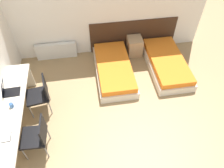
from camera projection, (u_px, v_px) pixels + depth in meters
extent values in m
cube|color=white|center=(100.00, 7.00, 5.39)|extent=(5.57, 0.05, 2.70)
cube|color=#382316|center=(133.00, 35.00, 6.12)|extent=(2.43, 0.03, 0.92)
cube|color=beige|center=(114.00, 71.00, 5.67)|extent=(0.92, 1.88, 0.20)
cube|color=orange|center=(114.00, 66.00, 5.55)|extent=(0.84, 1.80, 0.14)
cube|color=beige|center=(166.00, 65.00, 5.82)|extent=(0.92, 1.88, 0.20)
cube|color=orange|center=(167.00, 60.00, 5.69)|extent=(0.84, 1.80, 0.14)
cube|color=tan|center=(135.00, 46.00, 6.11)|extent=(0.39, 0.42, 0.51)
cube|color=silver|center=(56.00, 51.00, 6.01)|extent=(1.10, 0.12, 0.46)
cube|color=beige|center=(9.00, 110.00, 4.11)|extent=(0.50, 2.50, 0.04)
cube|color=beige|center=(23.00, 77.00, 5.19)|extent=(0.45, 0.04, 0.69)
cube|color=black|center=(37.00, 96.00, 4.66)|extent=(0.52, 0.52, 0.05)
cube|color=black|center=(45.00, 87.00, 4.53)|extent=(0.09, 0.42, 0.41)
cylinder|color=slate|center=(31.00, 112.00, 4.67)|extent=(0.02, 0.02, 0.43)
cylinder|color=slate|center=(30.00, 98.00, 4.93)|extent=(0.02, 0.02, 0.43)
cylinder|color=slate|center=(50.00, 108.00, 4.75)|extent=(0.02, 0.02, 0.43)
cylinder|color=slate|center=(48.00, 94.00, 5.01)|extent=(0.02, 0.02, 0.43)
cube|color=black|center=(34.00, 137.00, 4.01)|extent=(0.48, 0.48, 0.05)
cube|color=black|center=(43.00, 130.00, 3.86)|extent=(0.05, 0.42, 0.41)
cylinder|color=slate|center=(25.00, 154.00, 4.04)|extent=(0.02, 0.02, 0.43)
cylinder|color=slate|center=(28.00, 135.00, 4.31)|extent=(0.02, 0.02, 0.43)
cylinder|color=slate|center=(47.00, 152.00, 4.07)|extent=(0.02, 0.02, 0.43)
cylinder|color=slate|center=(48.00, 133.00, 4.34)|extent=(0.02, 0.02, 0.43)
cube|color=black|center=(12.00, 92.00, 4.37)|extent=(0.34, 0.25, 0.02)
cube|color=black|center=(3.00, 88.00, 4.23)|extent=(0.11, 0.24, 0.32)
cube|color=black|center=(3.00, 138.00, 3.70)|extent=(0.28, 0.20, 0.01)
cube|color=white|center=(2.00, 138.00, 3.70)|extent=(0.27, 0.19, 0.01)
cylinder|color=#2D5184|center=(11.00, 105.00, 4.11)|extent=(0.08, 0.08, 0.09)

